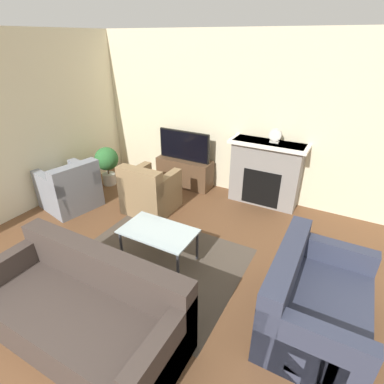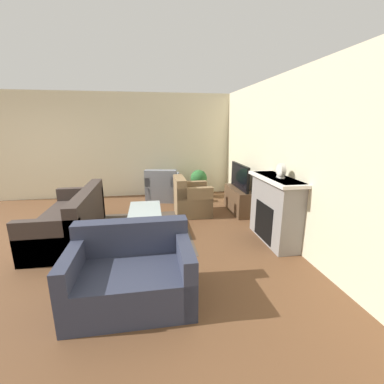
% 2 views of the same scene
% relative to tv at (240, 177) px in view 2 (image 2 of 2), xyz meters
% --- Properties ---
extents(ground_plane, '(20.00, 20.00, 0.00)m').
position_rel_tv_xyz_m(ground_plane, '(0.80, -4.46, -0.80)').
color(ground_plane, brown).
extents(wall_back, '(8.20, 0.06, 2.70)m').
position_rel_tv_xyz_m(wall_back, '(0.80, 0.29, 0.55)').
color(wall_back, beige).
rests_on(wall_back, ground_plane).
extents(wall_left, '(0.06, 7.72, 2.70)m').
position_rel_tv_xyz_m(wall_left, '(-1.83, -2.10, 0.55)').
color(wall_left, beige).
rests_on(wall_left, ground_plane).
extents(area_rug, '(2.12, 1.75, 0.00)m').
position_rel_tv_xyz_m(area_rug, '(0.81, -2.13, -0.80)').
color(area_rug, '#4C4238').
rests_on(area_rug, ground_plane).
extents(fireplace, '(1.24, 0.43, 1.09)m').
position_rel_tv_xyz_m(fireplace, '(1.52, 0.07, -0.23)').
color(fireplace, gray).
rests_on(fireplace, ground_plane).
extents(tv_stand, '(1.06, 0.36, 0.53)m').
position_rel_tv_xyz_m(tv_stand, '(0.00, 0.00, -0.54)').
color(tv_stand, brown).
rests_on(tv_stand, ground_plane).
extents(tv, '(1.00, 0.06, 0.54)m').
position_rel_tv_xyz_m(tv, '(0.00, 0.00, 0.00)').
color(tv, black).
rests_on(tv, tv_stand).
extents(couch_sectional, '(1.98, 0.87, 0.82)m').
position_rel_tv_xyz_m(couch_sectional, '(0.82, -3.29, -0.51)').
color(couch_sectional, '#3D332D').
rests_on(couch_sectional, ground_plane).
extents(couch_loveseat, '(0.89, 1.30, 0.82)m').
position_rel_tv_xyz_m(couch_loveseat, '(2.67, -2.16, -0.51)').
color(couch_loveseat, '#33384C').
rests_on(couch_loveseat, ground_plane).
extents(armchair_by_window, '(0.93, 0.92, 0.82)m').
position_rel_tv_xyz_m(armchair_by_window, '(-1.25, -1.62, -0.50)').
color(armchair_by_window, gray).
rests_on(armchair_by_window, ground_plane).
extents(armchair_accent, '(0.75, 0.75, 0.82)m').
position_rel_tv_xyz_m(armchair_accent, '(-0.03, -1.08, -0.50)').
color(armchair_accent, '#8C704C').
rests_on(armchair_accent, ground_plane).
extents(coffee_table, '(0.92, 0.55, 0.44)m').
position_rel_tv_xyz_m(coffee_table, '(0.81, -2.04, -0.41)').
color(coffee_table, '#333338').
rests_on(coffee_table, ground_plane).
extents(potted_plant, '(0.44, 0.44, 0.74)m').
position_rel_tv_xyz_m(potted_plant, '(-1.31, -0.66, -0.34)').
color(potted_plant, beige).
rests_on(potted_plant, ground_plane).
extents(mantel_clock, '(0.20, 0.07, 0.23)m').
position_rel_tv_xyz_m(mantel_clock, '(1.60, 0.08, 0.40)').
color(mantel_clock, beige).
rests_on(mantel_clock, fireplace).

